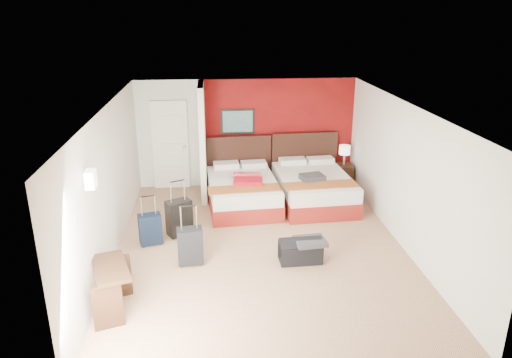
{
  "coord_description": "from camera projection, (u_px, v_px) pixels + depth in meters",
  "views": [
    {
      "loc": [
        -0.79,
        -7.51,
        4.0
      ],
      "look_at": [
        -0.0,
        0.8,
        1.0
      ],
      "focal_mm": 33.58,
      "sensor_mm": 36.0,
      "label": 1
    }
  ],
  "objects": [
    {
      "name": "nightstand",
      "position": [
        343.0,
        176.0,
        11.18
      ],
      "size": [
        0.43,
        0.43,
        0.57
      ],
      "primitive_type": "cube",
      "rotation": [
        0.0,
        0.0,
        -0.06
      ],
      "color": "black",
      "rests_on": "ground"
    },
    {
      "name": "jacket_draped",
      "position": [
        310.0,
        241.0,
        7.84
      ],
      "size": [
        0.54,
        0.47,
        0.07
      ],
      "primitive_type": "cube",
      "rotation": [
        0.0,
        0.0,
        0.1
      ],
      "color": "#36363B",
      "rests_on": "duffel_bag"
    },
    {
      "name": "partition_wall",
      "position": [
        203.0,
        142.0,
        10.4
      ],
      "size": [
        0.12,
        1.2,
        2.5
      ],
      "primitive_type": "cube",
      "color": "silver",
      "rests_on": "ground"
    },
    {
      "name": "bed_left",
      "position": [
        242.0,
        192.0,
        10.14
      ],
      "size": [
        1.54,
        2.1,
        0.6
      ],
      "primitive_type": "cube",
      "rotation": [
        0.0,
        0.0,
        0.07
      ],
      "color": "white",
      "rests_on": "ground"
    },
    {
      "name": "bed_right",
      "position": [
        313.0,
        189.0,
        10.3
      ],
      "size": [
        1.6,
        2.19,
        0.63
      ],
      "primitive_type": "cube",
      "rotation": [
        0.0,
        0.0,
        0.06
      ],
      "color": "white",
      "rests_on": "ground"
    },
    {
      "name": "red_suitcase_open",
      "position": [
        247.0,
        178.0,
        9.94
      ],
      "size": [
        0.67,
        0.86,
        0.1
      ],
      "primitive_type": "cube",
      "rotation": [
        0.0,
        0.0,
        -0.12
      ],
      "color": "#A90E1D",
      "rests_on": "bed_left"
    },
    {
      "name": "jacket_bundle",
      "position": [
        312.0,
        177.0,
        9.89
      ],
      "size": [
        0.54,
        0.47,
        0.11
      ],
      "primitive_type": "cube",
      "rotation": [
        0.0,
        0.0,
        0.23
      ],
      "color": "#37373C",
      "rests_on": "bed_right"
    },
    {
      "name": "ground",
      "position": [
        260.0,
        247.0,
        8.46
      ],
      "size": [
        6.5,
        6.5,
        0.0
      ],
      "primitive_type": "plane",
      "color": "tan",
      "rests_on": "ground"
    },
    {
      "name": "entry_door",
      "position": [
        170.0,
        145.0,
        10.96
      ],
      "size": [
        0.82,
        0.06,
        2.05
      ],
      "primitive_type": "cube",
      "color": "silver",
      "rests_on": "ground"
    },
    {
      "name": "red_accent_panel",
      "position": [
        278.0,
        133.0,
        11.13
      ],
      "size": [
        3.5,
        0.04,
        2.5
      ],
      "primitive_type": "cube",
      "color": "maroon",
      "rests_on": "ground"
    },
    {
      "name": "desk",
      "position": [
        113.0,
        289.0,
        6.56
      ],
      "size": [
        0.68,
        0.95,
        0.72
      ],
      "primitive_type": "cube",
      "rotation": [
        0.0,
        0.0,
        0.32
      ],
      "color": "#301C10",
      "rests_on": "ground"
    },
    {
      "name": "table_lamp",
      "position": [
        344.0,
        155.0,
        11.0
      ],
      "size": [
        0.27,
        0.27,
        0.45
      ],
      "primitive_type": "cylinder",
      "rotation": [
        0.0,
        0.0,
        -0.05
      ],
      "color": "silver",
      "rests_on": "nightstand"
    },
    {
      "name": "suitcase_navy",
      "position": [
        150.0,
        230.0,
        8.48
      ],
      "size": [
        0.44,
        0.33,
        0.54
      ],
      "primitive_type": "cube",
      "rotation": [
        0.0,
        0.0,
        0.26
      ],
      "color": "black",
      "rests_on": "ground"
    },
    {
      "name": "suitcase_charcoal",
      "position": [
        190.0,
        247.0,
        7.82
      ],
      "size": [
        0.43,
        0.29,
        0.61
      ],
      "primitive_type": "cube",
      "rotation": [
        0.0,
        0.0,
        0.09
      ],
      "color": "black",
      "rests_on": "ground"
    },
    {
      "name": "duffel_bag",
      "position": [
        300.0,
        252.0,
        7.95
      ],
      "size": [
        0.71,
        0.4,
        0.35
      ],
      "primitive_type": "cube",
      "rotation": [
        0.0,
        0.0,
        0.03
      ],
      "color": "black",
      "rests_on": "ground"
    },
    {
      "name": "suitcase_black",
      "position": [
        179.0,
        219.0,
        8.8
      ],
      "size": [
        0.52,
        0.45,
        0.66
      ],
      "primitive_type": "cube",
      "rotation": [
        0.0,
        0.0,
        0.47
      ],
      "color": "black",
      "rests_on": "ground"
    },
    {
      "name": "room_walls",
      "position": [
        181.0,
        158.0,
        9.24
      ],
      "size": [
        5.02,
        6.52,
        2.5
      ],
      "color": "silver",
      "rests_on": "ground"
    }
  ]
}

